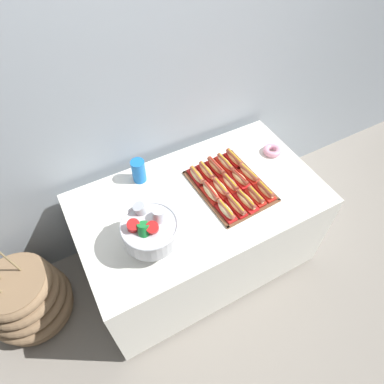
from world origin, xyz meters
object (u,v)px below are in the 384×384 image
hot_dog_4 (265,191)px  hot_dog_10 (197,176)px  hot_dog_8 (240,179)px  punch_bowl (150,230)px  hot_dog_1 (236,206)px  hot_dog_5 (211,192)px  serving_tray (230,186)px  hot_dog_11 (206,171)px  hot_dog_13 (225,163)px  hot_dog_7 (230,183)px  donut (272,150)px  hot_dog_2 (246,200)px  buffet_table (199,230)px  hot_dog_3 (256,196)px  hot_dog_12 (216,167)px  cup_stack (139,171)px  hot_dog_0 (226,211)px  hot_dog_6 (221,188)px  hot_dog_9 (249,174)px  hot_dog_14 (234,159)px  floor_vase (26,298)px

hot_dog_4 → hot_dog_10: 0.45m
hot_dog_8 → punch_bowl: size_ratio=0.52×
hot_dog_1 → hot_dog_5: 0.18m
serving_tray → hot_dog_11: bearing=117.3°
hot_dog_4 → hot_dog_13: 0.34m
hot_dog_7 → donut: (0.43, 0.13, -0.01)m
punch_bowl → hot_dog_13: bearing=25.2°
hot_dog_2 → hot_dog_4: (0.15, 0.01, 0.00)m
serving_tray → hot_dog_8: 0.08m
buffet_table → hot_dog_4: size_ratio=9.74×
buffet_table → hot_dog_3: size_ratio=9.85×
hot_dog_12 → cup_stack: (-0.48, 0.17, 0.04)m
hot_dog_5 → hot_dog_7: 0.15m
hot_dog_10 → punch_bowl: size_ratio=0.55×
hot_dog_0 → hot_dog_12: bearing=68.4°
hot_dog_5 → hot_dog_6: size_ratio=1.10×
hot_dog_7 → hot_dog_11: (-0.08, 0.16, 0.00)m
hot_dog_0 → hot_dog_7: (0.14, 0.17, -0.00)m
hot_dog_7 → donut: 0.45m
hot_dog_0 → hot_dog_1: hot_dog_0 is taller
hot_dog_5 → buffet_table: bearing=163.8°
hot_dog_10 → hot_dog_0: bearing=-87.2°
hot_dog_9 → donut: size_ratio=1.46×
hot_dog_10 → punch_bowl: bearing=-145.9°
hot_dog_3 → hot_dog_14: 0.34m
hot_dog_3 → donut: 0.45m
punch_bowl → hot_dog_8: bearing=12.9°
hot_dog_8 → cup_stack: cup_stack is taller
hot_dog_0 → hot_dog_11: 0.34m
hot_dog_1 → punch_bowl: bearing=178.5°
hot_dog_3 → hot_dog_4: hot_dog_4 is taller
floor_vase → hot_dog_10: (1.29, -0.04, 0.59)m
hot_dog_5 → hot_dog_6: (0.07, 0.00, -0.00)m
hot_dog_9 → punch_bowl: punch_bowl is taller
hot_dog_8 → hot_dog_11: size_ratio=0.92×
hot_dog_0 → hot_dog_13: (0.21, 0.34, -0.00)m
floor_vase → hot_dog_11: 1.49m
hot_dog_2 → hot_dog_5: size_ratio=1.03×
hot_dog_4 → hot_dog_7: 0.22m
hot_dog_3 → cup_stack: (-0.57, 0.50, 0.05)m
hot_dog_0 → hot_dog_9: same height
hot_dog_4 → hot_dog_5: 0.34m
hot_dog_1 → hot_dog_8: 0.22m
hot_dog_14 → donut: bearing=-9.0°
serving_tray → hot_dog_8: (0.07, 0.00, 0.03)m
hot_dog_10 → hot_dog_14: (0.30, 0.01, 0.00)m
hot_dog_8 → hot_dog_10: size_ratio=0.95×
hot_dog_6 → hot_dog_12: bearing=68.4°
hot_dog_5 → hot_dog_13: (0.22, 0.18, -0.00)m
hot_dog_0 → hot_dog_12: size_ratio=0.93×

